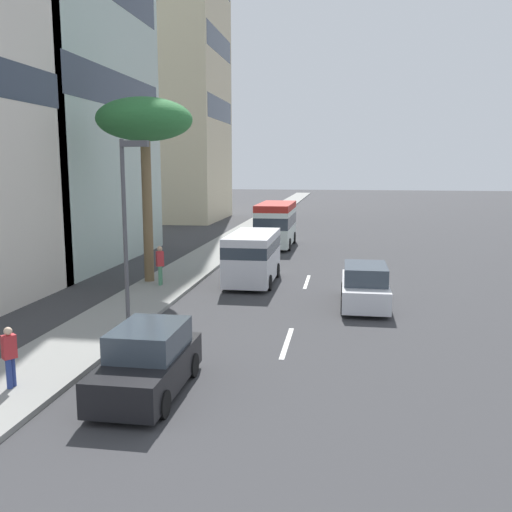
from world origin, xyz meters
TOP-DOWN VIEW (x-y plane):
  - ground_plane at (31.50, 0.00)m, footprint 198.00×198.00m
  - sidewalk_right at (31.50, 6.51)m, footprint 162.00×2.81m
  - lane_stripe_mid at (15.12, 0.00)m, footprint 3.20×0.16m
  - lane_stripe_far at (24.75, 0.00)m, footprint 3.20×0.16m
  - car_lead at (10.65, 3.01)m, footprint 4.05×1.81m
  - car_second at (20.44, -2.61)m, footprint 4.73×1.88m
  - minibus_third at (36.44, 2.95)m, footprint 6.17×2.41m
  - van_fourth at (24.10, 2.58)m, footprint 5.11×2.21m
  - pedestrian_near_lamp at (22.32, 6.61)m, footprint 0.37×0.39m
  - pedestrian_mid_block at (10.09, 6.38)m, footprint 0.39×0.37m
  - palm_tree at (23.12, 7.43)m, footprint 4.39×4.39m
  - street_lamp at (15.60, 5.39)m, footprint 0.24×0.97m

SIDE VIEW (x-z plane):
  - ground_plane at x=31.50m, z-range 0.00..0.00m
  - lane_stripe_mid at x=15.12m, z-range 0.00..0.01m
  - lane_stripe_far at x=24.75m, z-range 0.00..0.01m
  - sidewalk_right at x=31.50m, z-range 0.00..0.15m
  - car_lead at x=10.65m, z-range -0.05..1.63m
  - car_second at x=20.44m, z-range -0.05..1.66m
  - pedestrian_mid_block at x=10.09m, z-range 0.22..1.77m
  - pedestrian_near_lamp at x=22.32m, z-range 0.26..2.07m
  - van_fourth at x=24.10m, z-range 0.18..2.60m
  - minibus_third at x=36.44m, z-range 0.15..3.19m
  - street_lamp at x=15.60m, z-range 0.93..7.24m
  - palm_tree at x=23.12m, z-range 3.28..11.82m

